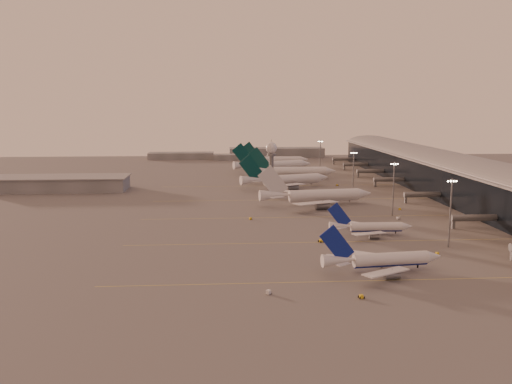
{
  "coord_description": "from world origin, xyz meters",
  "views": [
    {
      "loc": [
        -24.15,
        -184.69,
        51.51
      ],
      "look_at": [
        -7.42,
        64.82,
        10.25
      ],
      "focal_mm": 38.0,
      "sensor_mm": 36.0,
      "label": 1
    }
  ],
  "objects": [
    {
      "name": "taxiway_markings",
      "position": [
        30.0,
        56.0,
        0.01
      ],
      "size": [
        180.0,
        185.25,
        0.02
      ],
      "color": "gold",
      "rests_on": "ground"
    },
    {
      "name": "gsv_tug_hangar",
      "position": [
        49.22,
        146.94,
        0.44
      ],
      "size": [
        3.52,
        3.12,
        0.86
      ],
      "color": "gold",
      "rests_on": "ground"
    },
    {
      "name": "gsv_truck_a",
      "position": [
        -10.94,
        -44.11,
        1.25
      ],
      "size": [
        5.96,
        5.68,
        2.45
      ],
      "color": "silver",
      "rests_on": "ground"
    },
    {
      "name": "gsv_tug_near",
      "position": [
        13.09,
        -49.2,
        0.48
      ],
      "size": [
        2.4,
        3.51,
        0.93
      ],
      "color": "gold",
      "rests_on": "ground"
    },
    {
      "name": "greentail_d",
      "position": [
        22.4,
        260.88,
        3.53
      ],
      "size": [
        55.0,
        44.39,
        19.97
      ],
      "color": "silver",
      "rests_on": "ground"
    },
    {
      "name": "greentail_a",
      "position": [
        15.96,
        141.22,
        3.78
      ],
      "size": [
        57.25,
        45.57,
        21.4
      ],
      "color": "silver",
      "rests_on": "ground"
    },
    {
      "name": "gsv_truck_b",
      "position": [
        55.37,
        46.85,
        1.29
      ],
      "size": [
        6.64,
        3.99,
        2.53
      ],
      "color": "silver",
      "rests_on": "ground"
    },
    {
      "name": "narrowbody_mid",
      "position": [
        34.85,
        19.82,
        2.67
      ],
      "size": [
        33.75,
        26.94,
        13.19
      ],
      "color": "silver",
      "rests_on": "ground"
    },
    {
      "name": "mast_b",
      "position": [
        55.0,
        55.0,
        13.74
      ],
      "size": [
        3.6,
        0.56,
        25.0
      ],
      "color": "#5B5E62",
      "rests_on": "ground"
    },
    {
      "name": "gsv_tug_mid",
      "position": [
        13.28,
        9.77,
        0.55
      ],
      "size": [
        3.84,
        4.39,
        1.08
      ],
      "color": "gold",
      "rests_on": "ground"
    },
    {
      "name": "distant_horizon",
      "position": [
        2.62,
        325.14,
        3.89
      ],
      "size": [
        165.0,
        37.5,
        9.0
      ],
      "color": "slate",
      "rests_on": "ground"
    },
    {
      "name": "mast_c",
      "position": [
        50.0,
        110.0,
        13.74
      ],
      "size": [
        3.6,
        0.56,
        25.0
      ],
      "color": "#5B5E62",
      "rests_on": "ground"
    },
    {
      "name": "terminal",
      "position": [
        107.88,
        110.09,
        10.52
      ],
      "size": [
        57.0,
        362.0,
        23.04
      ],
      "color": "black",
      "rests_on": "ground"
    },
    {
      "name": "mast_a",
      "position": [
        58.0,
        0.0,
        13.74
      ],
      "size": [
        3.6,
        0.56,
        25.0
      ],
      "color": "#5B5E62",
      "rests_on": "ground"
    },
    {
      "name": "widebody_white",
      "position": [
        24.84,
        83.85,
        3.65
      ],
      "size": [
        59.78,
        47.63,
        21.07
      ],
      "color": "silver",
      "rests_on": "ground"
    },
    {
      "name": "greentail_c",
      "position": [
        15.51,
        216.91,
        4.01
      ],
      "size": [
        60.95,
        48.54,
        22.72
      ],
      "color": "silver",
      "rests_on": "ground"
    },
    {
      "name": "radar_tower",
      "position": [
        5.0,
        120.0,
        20.95
      ],
      "size": [
        6.4,
        6.4,
        31.1
      ],
      "color": "#5B5E62",
      "rests_on": "ground"
    },
    {
      "name": "gsv_tug_far",
      "position": [
        15.07,
        108.72,
        0.54
      ],
      "size": [
        2.8,
        4.0,
        1.05
      ],
      "color": "silver",
      "rests_on": "ground"
    },
    {
      "name": "gsv_catering_b",
      "position": [
        63.14,
        68.33,
        1.75
      ],
      "size": [
        4.47,
        2.46,
        3.5
      ],
      "color": "gold",
      "rests_on": "ground"
    },
    {
      "name": "greentail_b",
      "position": [
        25.38,
        180.03,
        3.89
      ],
      "size": [
        60.72,
        48.97,
        22.04
      ],
      "color": "silver",
      "rests_on": "ground"
    },
    {
      "name": "gsv_catering_a",
      "position": [
        50.04,
        -9.77,
        1.9
      ],
      "size": [
        5.03,
        3.3,
        3.81
      ],
      "color": "gold",
      "rests_on": "ground"
    },
    {
      "name": "narrowbody_near",
      "position": [
        25.48,
        -26.71,
        3.14
      ],
      "size": [
        39.69,
        31.53,
        15.53
      ],
      "color": "silver",
      "rests_on": "ground"
    },
    {
      "name": "mast_d",
      "position": [
        48.0,
        200.0,
        13.74
      ],
      "size": [
        3.6,
        0.56,
        25.0
      ],
      "color": "#5B5E62",
      "rests_on": "ground"
    },
    {
      "name": "ground",
      "position": [
        0.0,
        0.0,
        0.0
      ],
      "size": [
        700.0,
        700.0,
        0.0
      ],
      "primitive_type": "plane",
      "color": "#4D4B4B",
      "rests_on": "ground"
    },
    {
      "name": "gsv_truck_c",
      "position": [
        -10.43,
        51.28,
        1.04
      ],
      "size": [
        5.36,
        3.34,
        2.04
      ],
      "color": "gold",
      "rests_on": "ground"
    },
    {
      "name": "hangar",
      "position": [
        -120.0,
        140.0,
        4.32
      ],
      "size": [
        82.0,
        27.0,
        8.5
      ],
      "color": "slate",
      "rests_on": "ground"
    }
  ]
}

